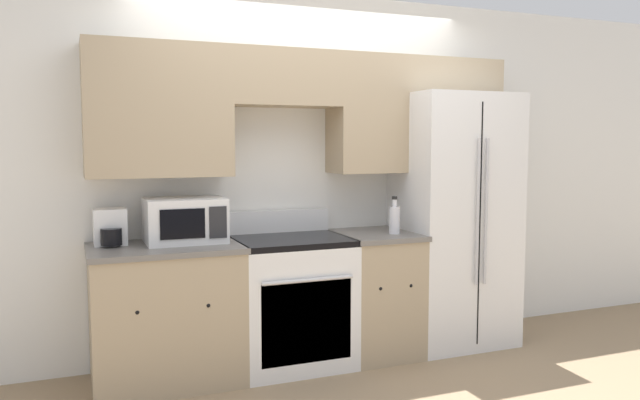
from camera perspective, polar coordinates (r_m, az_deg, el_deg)
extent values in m
plane|color=#937A5B|center=(4.26, 1.62, -15.70)|extent=(12.00, 12.00, 0.00)
cube|color=white|center=(4.60, -1.63, 2.45)|extent=(8.00, 0.06, 2.60)
cube|color=tan|center=(4.15, -14.57, 7.93)|extent=(0.91, 0.33, 0.85)
cube|color=tan|center=(4.36, -3.42, 11.03)|extent=(0.77, 0.33, 0.38)
cube|color=tan|center=(4.78, 8.76, 7.66)|extent=(1.34, 0.33, 0.85)
cube|color=tan|center=(4.14, -13.86, -10.31)|extent=(0.91, 0.62, 0.85)
cube|color=slate|center=(4.05, -14.00, -4.28)|extent=(0.94, 0.64, 0.03)
sphere|color=black|center=(3.80, -16.37, -9.83)|extent=(0.03, 0.03, 0.03)
sphere|color=black|center=(3.85, -10.18, -9.47)|extent=(0.03, 0.03, 0.03)
cube|color=tan|center=(4.58, 5.05, -8.68)|extent=(0.52, 0.62, 0.85)
cube|color=slate|center=(4.49, 5.10, -3.21)|extent=(0.54, 0.64, 0.03)
sphere|color=black|center=(4.23, 5.53, -8.07)|extent=(0.03, 0.03, 0.03)
sphere|color=black|center=(4.34, 8.29, -7.76)|extent=(0.03, 0.03, 0.03)
cube|color=white|center=(4.33, -2.64, -9.50)|extent=(0.77, 0.62, 0.84)
cube|color=black|center=(4.07, -1.20, -11.09)|extent=(0.61, 0.01, 0.54)
cube|color=black|center=(4.24, -2.67, -3.73)|extent=(0.77, 0.62, 0.04)
cube|color=white|center=(4.49, -3.85, -1.95)|extent=(0.77, 0.04, 0.16)
cylinder|color=silver|center=(3.98, -1.07, -7.34)|extent=(0.61, 0.02, 0.02)
cube|color=white|center=(4.88, 11.79, -1.71)|extent=(0.82, 0.75, 1.89)
cube|color=black|center=(4.57, 14.37, -2.21)|extent=(0.01, 0.01, 1.73)
cylinder|color=#B7B7BC|center=(4.52, 14.23, -1.09)|extent=(0.02, 0.02, 1.04)
cylinder|color=#B7B7BC|center=(4.56, 14.94, -1.05)|extent=(0.02, 0.02, 1.04)
cube|color=white|center=(4.13, -12.27, -1.80)|extent=(0.50, 0.38, 0.29)
cube|color=black|center=(3.93, -12.44, -2.16)|extent=(0.28, 0.01, 0.19)
cube|color=#262628|center=(3.98, -9.30, -2.03)|extent=(0.11, 0.01, 0.20)
cylinder|color=silver|center=(4.44, 6.81, -1.85)|extent=(0.08, 0.08, 0.19)
cylinder|color=silver|center=(4.43, 6.83, -0.28)|extent=(0.03, 0.03, 0.05)
cylinder|color=black|center=(4.42, 6.84, 0.20)|extent=(0.04, 0.04, 0.02)
cube|color=white|center=(4.15, -18.65, -2.32)|extent=(0.20, 0.18, 0.23)
cylinder|color=black|center=(4.06, -18.54, -3.20)|extent=(0.13, 0.13, 0.10)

